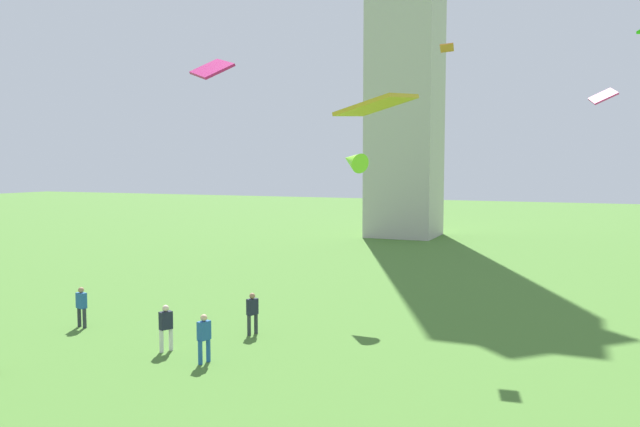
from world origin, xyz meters
TOP-DOWN VIEW (x-y plane):
  - person_0 at (-2.03, 17.00)m, footprint 0.34×0.51m
  - person_1 at (-4.04, 17.58)m, footprint 0.42×0.50m
  - person_2 at (-2.28, 20.73)m, footprint 0.37×0.50m
  - person_3 at (-9.28, 18.91)m, footprint 0.51×0.34m
  - kite_flying_1 at (10.16, 26.71)m, footprint 1.10×1.33m
  - kite_flying_4 at (4.01, 26.58)m, footprint 0.69×0.90m
  - kite_flying_5 at (-0.41, 26.98)m, footprint 1.75×1.63m
  - kite_flying_6 at (0.17, 14.30)m, footprint 1.58×1.37m
  - kite_flying_7 at (5.35, 12.69)m, footprint 1.81×1.53m

SIDE VIEW (x-z plane):
  - person_2 at x=-2.28m, z-range 0.11..1.77m
  - person_0 at x=-2.03m, z-range 0.11..1.78m
  - person_3 at x=-9.28m, z-range 0.11..1.79m
  - person_1 at x=-4.04m, z-range 0.11..1.80m
  - kite_flying_5 at x=-0.41m, z-range 6.29..7.48m
  - kite_flying_7 at x=5.35m, z-range 7.71..8.17m
  - kite_flying_6 at x=0.17m, z-range 8.87..9.66m
  - kite_flying_1 at x=10.16m, z-range 8.97..9.76m
  - kite_flying_4 at x=4.01m, z-range 11.54..11.80m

